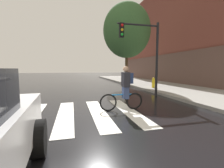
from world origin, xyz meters
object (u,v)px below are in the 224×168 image
cyclist (125,88)px  traffic_light_near (144,46)px  fire_hydrant (153,83)px  street_tree_near (127,31)px

cyclist → traffic_light_near: traffic_light_near is taller
cyclist → fire_hydrant: cyclist is taller
cyclist → fire_hydrant: size_ratio=2.19×
fire_hydrant → street_tree_near: bearing=122.2°
cyclist → fire_hydrant: bearing=51.5°
traffic_light_near → fire_hydrant: (2.07, 2.54, -2.33)m
traffic_light_near → fire_hydrant: bearing=50.8°
traffic_light_near → cyclist: bearing=-127.9°
cyclist → street_tree_near: (2.69, 7.37, 4.00)m
cyclist → street_tree_near: size_ratio=0.24×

